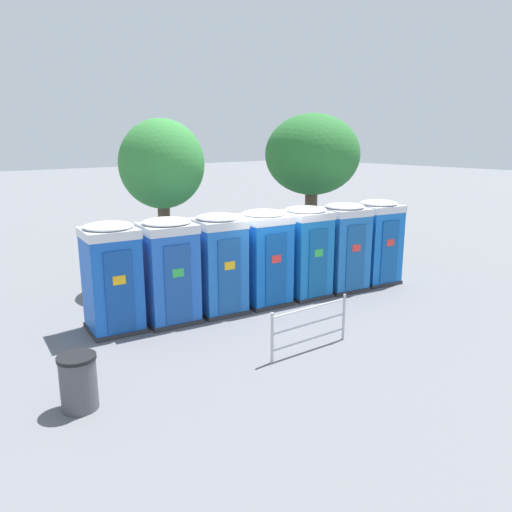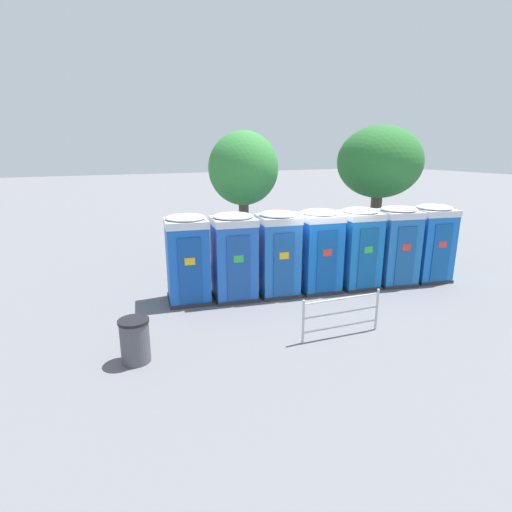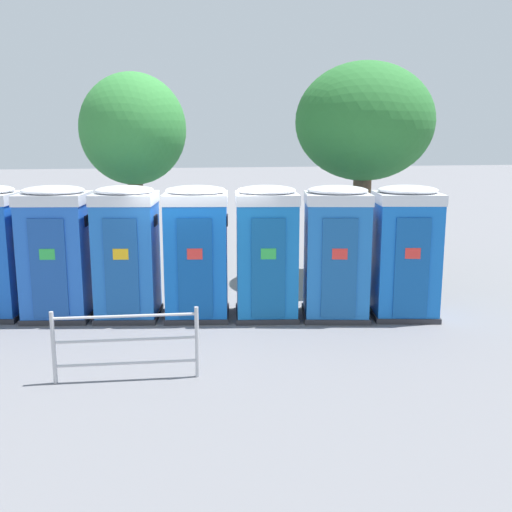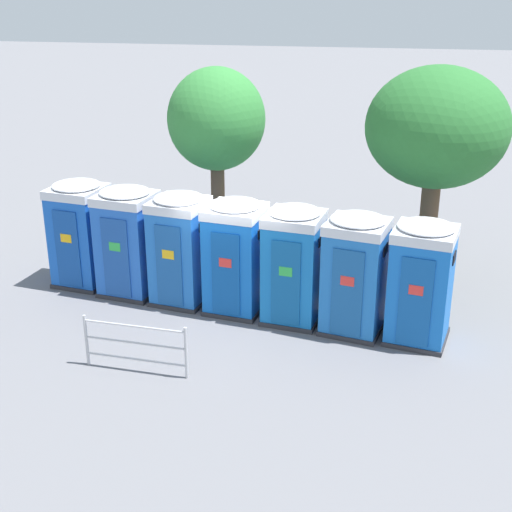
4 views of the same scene
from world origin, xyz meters
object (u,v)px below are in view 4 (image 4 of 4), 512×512
at_px(portapotty_0, 80,233).
at_px(street_tree_0, 437,129).
at_px(portapotty_5, 355,273).
at_px(portapotty_3, 235,256).
at_px(portapotty_4, 294,264).
at_px(street_tree_1, 216,121).
at_px(portapotty_6, 421,282).
at_px(portapotty_1, 128,241).
at_px(portapotty_2, 180,248).
at_px(event_barrier, 135,344).

xyz_separation_m(portapotty_0, street_tree_0, (8.07, 1.52, 2.46)).
bearing_deg(portapotty_5, portapotty_3, 169.19).
distance_m(portapotty_4, street_tree_0, 4.54).
distance_m(street_tree_0, street_tree_1, 5.37).
distance_m(portapotty_5, portapotty_6, 1.33).
xyz_separation_m(portapotty_3, street_tree_1, (-1.14, 3.19, 2.28)).
bearing_deg(portapotty_4, portapotty_3, 169.67).
relative_size(portapotty_1, portapotty_6, 1.00).
height_order(portapotty_0, street_tree_0, street_tree_0).
bearing_deg(portapotty_2, portapotty_1, 169.82).
bearing_deg(portapotty_4, street_tree_1, 125.48).
relative_size(portapotty_3, portapotty_5, 1.00).
bearing_deg(portapotty_2, portapotty_0, 168.11).
distance_m(portapotty_4, portapotty_6, 2.66).
distance_m(portapotty_2, portapotty_6, 5.32).
distance_m(portapotty_2, portapotty_3, 1.33).
height_order(portapotty_1, street_tree_1, street_tree_1).
xyz_separation_m(portapotty_4, event_barrier, (-2.60, -2.70, -0.72)).
distance_m(portapotty_1, portapotty_2, 1.33).
distance_m(portapotty_2, event_barrier, 3.25).
relative_size(portapotty_2, portapotty_3, 1.00).
relative_size(portapotty_1, event_barrier, 1.24).
xyz_separation_m(portapotty_0, event_barrier, (2.63, -3.72, -0.72)).
distance_m(portapotty_0, street_tree_1, 4.33).
relative_size(portapotty_6, street_tree_1, 0.52).
xyz_separation_m(portapotty_2, street_tree_0, (5.47, 2.07, 2.46)).
xyz_separation_m(portapotty_4, portapotty_5, (1.30, -0.26, -0.00)).
xyz_separation_m(portapotty_1, event_barrier, (1.33, -3.41, -0.72)).
bearing_deg(portapotty_4, portapotty_0, 168.98).
distance_m(portapotty_1, portapotty_3, 2.66).
relative_size(portapotty_0, portapotty_5, 1.00).
height_order(portapotty_2, event_barrier, portapotty_2).
bearing_deg(street_tree_0, portapotty_5, -118.91).
bearing_deg(street_tree_0, portapotty_1, -164.86).
bearing_deg(street_tree_1, portapotty_2, -93.36).
distance_m(portapotty_6, event_barrier, 5.73).
bearing_deg(portapotty_3, portapotty_0, 168.75).
height_order(portapotty_4, event_barrier, portapotty_4).
xyz_separation_m(portapotty_2, street_tree_1, (0.17, 2.96, 2.28)).
relative_size(portapotty_0, portapotty_3, 1.00).
bearing_deg(portapotty_5, event_barrier, -147.92).
relative_size(portapotty_0, portapotty_6, 1.00).
bearing_deg(portapotty_0, street_tree_1, 40.98).
height_order(portapotty_1, portapotty_2, same).
relative_size(portapotty_0, portapotty_2, 1.00).
distance_m(portapotty_2, portapotty_5, 3.99).
bearing_deg(portapotty_1, portapotty_5, -10.44).
distance_m(portapotty_0, portapotty_2, 2.66).
height_order(portapotty_1, portapotty_3, same).
bearing_deg(event_barrier, portapotty_0, 125.22).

